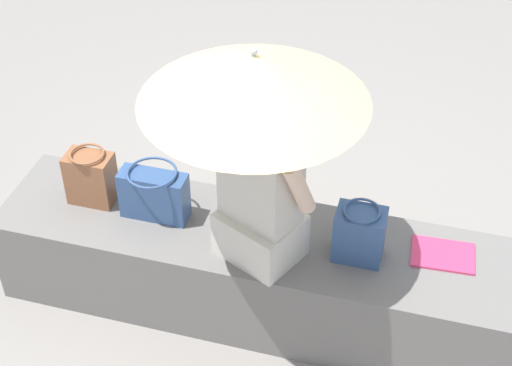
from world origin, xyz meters
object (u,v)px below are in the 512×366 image
at_px(person_seated, 261,186).
at_px(handbag_black, 154,194).
at_px(tote_bag_canvas, 91,177).
at_px(magazine, 443,255).
at_px(shoulder_bag_spare, 359,234).
at_px(parasol, 254,79).

height_order(person_seated, handbag_black, person_seated).
distance_m(tote_bag_canvas, magazine, 1.68).
distance_m(tote_bag_canvas, shoulder_bag_spare, 1.30).
distance_m(handbag_black, magazine, 1.35).
bearing_deg(shoulder_bag_spare, tote_bag_canvas, -1.87).
xyz_separation_m(parasol, shoulder_bag_spare, (-0.44, -0.14, -0.80)).
relative_size(handbag_black, magazine, 1.14).
distance_m(parasol, handbag_black, 0.97).
relative_size(person_seated, shoulder_bag_spare, 3.31).
xyz_separation_m(handbag_black, magazine, (-1.34, -0.09, -0.12)).
distance_m(handbag_black, shoulder_bag_spare, 0.97).
distance_m(person_seated, parasol, 0.55).
relative_size(parasol, shoulder_bag_spare, 3.91).
bearing_deg(tote_bag_canvas, person_seated, 170.94).
bearing_deg(shoulder_bag_spare, magazine, -164.86).
height_order(handbag_black, tote_bag_canvas, tote_bag_canvas).
height_order(tote_bag_canvas, shoulder_bag_spare, tote_bag_canvas).
bearing_deg(handbag_black, tote_bag_canvas, -5.46).
bearing_deg(handbag_black, shoulder_bag_spare, 179.37).
bearing_deg(tote_bag_canvas, shoulder_bag_spare, 178.13).
bearing_deg(handbag_black, magazine, -176.17).
distance_m(parasol, shoulder_bag_spare, 0.92).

